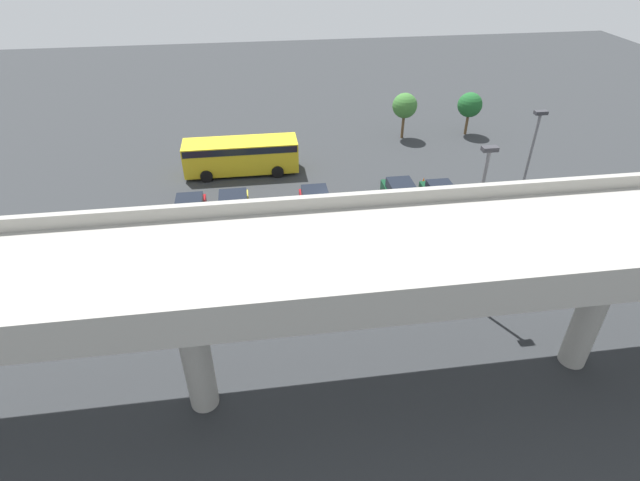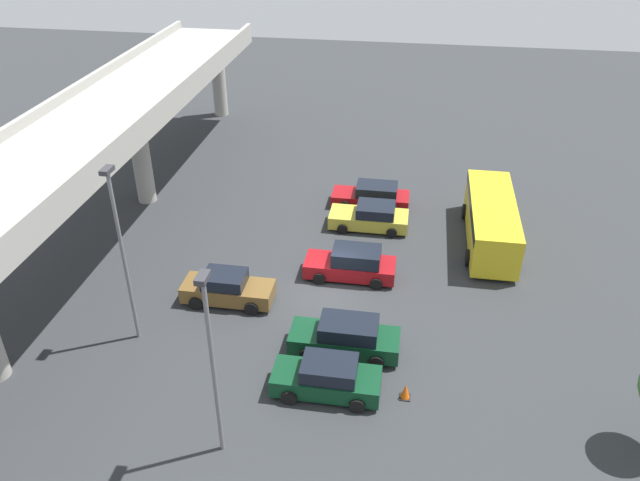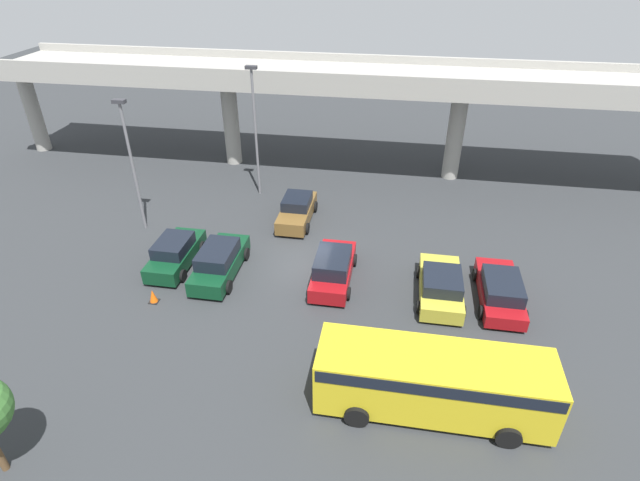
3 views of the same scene
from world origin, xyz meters
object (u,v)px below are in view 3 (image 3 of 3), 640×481
parked_car_4 (441,285)px  traffic_cone (153,296)px  parked_car_3 (333,268)px  lamp_post_mid_lot (255,123)px  shuttle_bus (434,379)px  parked_car_0 (175,253)px  parked_car_2 (297,210)px  lamp_post_near_aisle (131,157)px  parked_car_5 (500,290)px  parked_car_1 (219,261)px

parked_car_4 → traffic_cone: 13.89m
parked_car_3 → lamp_post_mid_lot: lamp_post_mid_lot is taller
parked_car_4 → shuttle_bus: bearing=175.0°
parked_car_0 → parked_car_2: size_ratio=0.99×
shuttle_bus → lamp_post_near_aisle: bearing=-32.8°
parked_car_4 → traffic_cone: (-13.63, -2.67, -0.37)m
parked_car_5 → parked_car_3: bearing=87.5°
shuttle_bus → lamp_post_near_aisle: (-16.67, 10.73, 3.05)m
parked_car_2 → parked_car_5: parked_car_2 is taller
parked_car_3 → lamp_post_near_aisle: size_ratio=0.60×
parked_car_3 → traffic_cone: size_ratio=6.72×
lamp_post_near_aisle → parked_car_5: bearing=-10.6°
parked_car_2 → shuttle_bus: 15.27m
parked_car_1 → parked_car_4: size_ratio=1.05×
parked_car_0 → parked_car_2: parked_car_2 is taller
parked_car_1 → lamp_post_mid_lot: lamp_post_mid_lot is taller
traffic_cone → parked_car_1: bearing=48.6°
parked_car_0 → parked_car_5: parked_car_0 is taller
lamp_post_near_aisle → shuttle_bus: bearing=-32.8°
lamp_post_near_aisle → parked_car_2: bearing=15.0°
parked_car_1 → parked_car_4: bearing=-90.4°
parked_car_5 → lamp_post_near_aisle: 20.78m
parked_car_0 → parked_car_3: (8.47, -0.03, 0.03)m
parked_car_0 → parked_car_2: 7.88m
lamp_post_mid_lot → traffic_cone: 13.20m
parked_car_3 → lamp_post_near_aisle: (-11.94, 3.42, 3.79)m
lamp_post_near_aisle → lamp_post_mid_lot: bearing=45.5°
parked_car_2 → lamp_post_near_aisle: size_ratio=0.57×
shuttle_bus → lamp_post_mid_lot: 20.09m
parked_car_3 → lamp_post_mid_lot: (-6.37, 9.08, 4.14)m
parked_car_3 → traffic_cone: bearing=110.8°
parked_car_5 → parked_car_0: bearing=88.7°
parked_car_4 → lamp_post_near_aisle: 18.12m
parked_car_5 → shuttle_bus: bearing=154.0°
parked_car_3 → traffic_cone: parked_car_3 is taller
parked_car_0 → parked_car_4: 13.81m
parked_car_5 → lamp_post_mid_lot: (-14.50, 9.43, 4.23)m
parked_car_1 → parked_car_0: bearing=80.6°
parked_car_3 → lamp_post_near_aisle: lamp_post_near_aisle is taller
parked_car_0 → parked_car_3: bearing=-90.2°
parked_car_2 → shuttle_bus: size_ratio=0.53×
parked_car_3 → parked_car_5: 8.13m
parked_car_0 → traffic_cone: size_ratio=6.30×
shuttle_bus → lamp_post_mid_lot: size_ratio=1.00×
lamp_post_near_aisle → lamp_post_mid_lot: size_ratio=0.92×
parked_car_2 → traffic_cone: parked_car_2 is taller
parked_car_4 → shuttle_bus: 6.90m
parked_car_2 → parked_car_1: bearing=-24.2°
parked_car_5 → lamp_post_mid_lot: bearing=57.0°
parked_car_0 → shuttle_bus: shuttle_bus is taller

